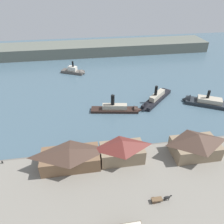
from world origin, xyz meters
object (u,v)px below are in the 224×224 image
ferry_shed_west_terminal (122,150)px  mooring_post_center_west (2,162)px  ferry_shed_central_terminal (70,157)px  ferry_departing_north (120,109)px  horse_cart (161,199)px  ferry_approaching_east (75,71)px  ferry_outer_harbor (202,101)px  ferry_shed_customs_shed (196,144)px  ferry_approaching_west (154,100)px

ferry_shed_west_terminal → mooring_post_center_west: 40.56m
ferry_shed_west_terminal → ferry_shed_central_terminal: bearing=-179.6°
mooring_post_center_west → ferry_departing_north: size_ratio=0.04×
ferry_shed_central_terminal → horse_cart: 30.34m
ferry_shed_central_terminal → ferry_shed_west_terminal: ferry_shed_west_terminal is taller
horse_cart → ferry_approaching_east: 100.10m
ferry_departing_north → ferry_approaching_east: (-20.63, 48.76, 0.05)m
ferry_shed_west_terminal → ferry_approaching_east: size_ratio=0.89×
ferry_approaching_east → ferry_shed_central_terminal: bearing=-91.4°
mooring_post_center_west → ferry_approaching_east: (25.01, 75.76, -0.23)m
ferry_shed_west_terminal → horse_cart: size_ratio=2.53×
ferry_shed_west_terminal → horse_cart: bearing=-66.4°
ferry_shed_west_terminal → ferry_outer_harbor: ferry_shed_west_terminal is taller
ferry_shed_customs_shed → horse_cart: ferry_shed_customs_shed is taller
ferry_shed_west_terminal → ferry_shed_customs_shed: 25.63m
horse_cart → ferry_departing_north: bearing=92.5°
mooring_post_center_west → ferry_approaching_west: size_ratio=0.04×
ferry_shed_central_terminal → mooring_post_center_west: (-23.04, 4.37, -3.20)m
ferry_departing_north → ferry_outer_harbor: bearing=0.1°
ferry_shed_west_terminal → ferry_departing_north: size_ratio=0.60×
ferry_shed_customs_shed → ferry_departing_north: size_ratio=0.65×
ferry_shed_customs_shed → ferry_departing_north: ferry_shed_customs_shed is taller
ferry_departing_north → ferry_approaching_east: size_ratio=1.48×
ferry_approaching_east → ferry_shed_customs_shed: bearing=-63.5°
ferry_outer_harbor → ferry_approaching_west: (-23.27, 4.99, 0.12)m
ferry_shed_central_terminal → ferry_outer_harbor: size_ratio=0.80×
horse_cart → ferry_shed_west_terminal: bearing=113.6°
ferry_shed_west_terminal → ferry_approaching_east: bearing=100.7°
ferry_departing_north → ferry_approaching_east: bearing=112.9°
ferry_approaching_west → ferry_shed_customs_shed: bearing=-87.5°
ferry_shed_west_terminal → ferry_outer_harbor: size_ratio=0.62×
ferry_shed_central_terminal → ferry_approaching_west: ferry_approaching_west is taller
ferry_outer_harbor → ferry_shed_customs_shed: bearing=-123.3°
ferry_shed_customs_shed → ferry_outer_harbor: 39.63m
ferry_shed_central_terminal → ferry_approaching_west: 55.03m
horse_cart → mooring_post_center_west: bearing=155.6°
horse_cart → ferry_approaching_west: ferry_approaching_west is taller
mooring_post_center_west → ferry_departing_north: ferry_departing_north is taller
ferry_shed_central_terminal → ferry_approaching_east: 80.23m
ferry_shed_central_terminal → horse_cart: size_ratio=3.28×
mooring_post_center_west → ferry_outer_harbor: 91.49m
ferry_shed_west_terminal → ferry_departing_north: (5.48, 31.25, -3.96)m
ferry_outer_harbor → ferry_shed_central_terminal: bearing=-153.9°
ferry_approaching_east → ferry_shed_west_terminal: bearing=-79.3°
mooring_post_center_west → ferry_departing_north: 53.03m
ferry_shed_west_terminal → ferry_outer_harbor: (47.22, 31.35, -3.96)m
horse_cart → ferry_approaching_east: (-22.77, 97.47, -0.71)m
ferry_outer_harbor → horse_cart: bearing=-129.1°
ferry_approaching_west → horse_cart: bearing=-106.9°
ferry_shed_central_terminal → ferry_approaching_west: size_ratio=0.88×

